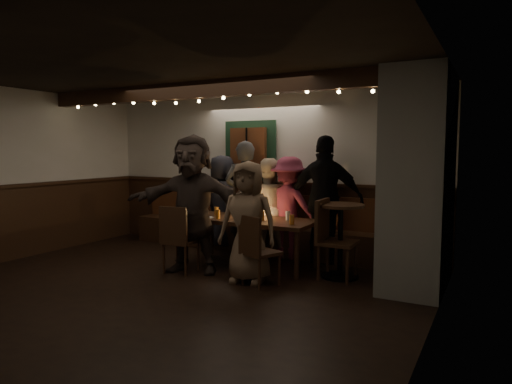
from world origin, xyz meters
The scene contains 13 objects.
room centered at (1.07, 1.42, 1.07)m, with size 6.02×5.01×2.62m.
dining_table centered at (0.36, 1.40, 0.62)m, with size 1.91×0.82×0.83m.
chair_near_left centered at (-0.27, 0.55, 0.52)m, with size 0.46×0.46×0.92m.
chair_near_right centered at (0.93, 0.54, 0.49)m, with size 0.52×0.52×0.88m.
chair_end centered at (1.61, 1.32, 0.58)m, with size 0.47×0.47×1.03m.
high_top centered at (1.71, 1.42, 0.61)m, with size 0.61×0.61×0.97m.
person_a centered at (-0.59, 2.18, 0.79)m, with size 0.77×0.50×1.58m, color black.
person_b centered at (-0.07, 2.03, 0.91)m, with size 0.66×0.43×1.81m, color #333335.
person_c centered at (0.31, 2.05, 0.77)m, with size 0.75×0.58×1.54m, color #C0AD94.
person_d centered at (0.68, 2.08, 0.78)m, with size 1.01×0.58×1.57m, color maroon.
person_e centered at (1.27, 2.06, 0.94)m, with size 1.10×0.46×1.88m, color black.
person_f centered at (-0.17, 0.75, 0.94)m, with size 1.74×0.56×1.88m, color #322723.
person_g centered at (0.74, 0.68, 0.77)m, with size 0.75×0.49×1.53m, color brown.
Camera 1 is at (3.52, -4.27, 1.67)m, focal length 32.00 mm.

